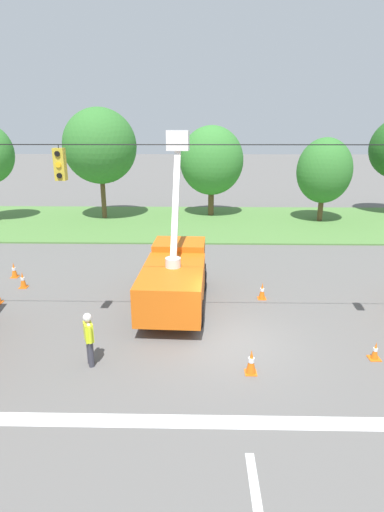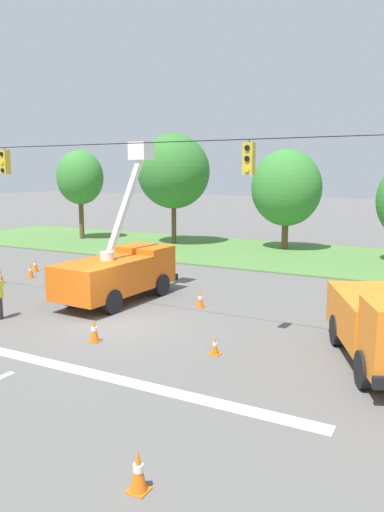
{
  "view_description": "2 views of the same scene",
  "coord_description": "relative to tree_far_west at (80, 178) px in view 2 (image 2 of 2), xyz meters",
  "views": [
    {
      "loc": [
        -1.17,
        -12.27,
        7.1
      ],
      "look_at": [
        -1.5,
        4.1,
        1.79
      ],
      "focal_mm": 28.0,
      "sensor_mm": 36.0,
      "label": 1
    },
    {
      "loc": [
        10.87,
        -14.38,
        5.61
      ],
      "look_at": [
        2.31,
        1.51,
        2.58
      ],
      "focal_mm": 35.0,
      "sensor_mm": 36.0,
      "label": 2
    }
  ],
  "objects": [
    {
      "name": "traffic_cone_near_bucket",
      "position": [
        18.69,
        -14.36,
        -4.82
      ],
      "size": [
        0.36,
        0.36,
        0.74
      ],
      "color": "orange",
      "rests_on": "ground"
    },
    {
      "name": "traffic_cone_far_right",
      "position": [
        23.36,
        -25.76,
        -4.79
      ],
      "size": [
        0.36,
        0.36,
        0.8
      ],
      "color": "orange",
      "rests_on": "ground"
    },
    {
      "name": "traffic_cone_lane_edge_a",
      "position": [
        6.82,
        -11.99,
        -4.8
      ],
      "size": [
        0.36,
        0.36,
        0.77
      ],
      "color": "orange",
      "rests_on": "ground"
    },
    {
      "name": "traffic_cone_foreground_left",
      "position": [
        7.45,
        -15.02,
        -4.8
      ],
      "size": [
        0.36,
        0.36,
        0.77
      ],
      "color": "orange",
      "rests_on": "ground"
    },
    {
      "name": "grass_verge",
      "position": [
        17.15,
        -0.03,
        -5.13
      ],
      "size": [
        56.0,
        12.0,
        0.1
      ],
      "primitive_type": "cube",
      "color": "#517F3D",
      "rests_on": "ground"
    },
    {
      "name": "tree_west",
      "position": [
        8.27,
        1.25,
        0.5
      ],
      "size": [
        5.59,
        5.59,
        8.55
      ],
      "color": "brown",
      "rests_on": "ground"
    },
    {
      "name": "signal_gantry",
      "position": [
        17.11,
        -18.04,
        -0.93
      ],
      "size": [
        26.2,
        0.33,
        7.2
      ],
      "color": "slate",
      "rests_on": "ground"
    },
    {
      "name": "utility_truck_bucket_lift",
      "position": [
        14.98,
        -14.99,
        -3.79
      ],
      "size": [
        2.64,
        6.26,
        6.97
      ],
      "color": "orange",
      "rests_on": "ground"
    },
    {
      "name": "ground_plane",
      "position": [
        17.15,
        -18.03,
        -5.18
      ],
      "size": [
        200.0,
        200.0,
        0.0
      ],
      "primitive_type": "plane",
      "color": "#605E5B"
    },
    {
      "name": "tree_far_west",
      "position": [
        0.0,
        0.0,
        0.0
      ],
      "size": [
        4.04,
        3.55,
        7.44
      ],
      "color": "brown",
      "rests_on": "ground"
    },
    {
      "name": "traffic_cone_mid_right",
      "position": [
        21.61,
        -19.01,
        -4.9
      ],
      "size": [
        0.36,
        0.36,
        0.6
      ],
      "color": "orange",
      "rests_on": "ground"
    },
    {
      "name": "traffic_cone_foreground_right",
      "position": [
        7.82,
        -13.3,
        -4.8
      ],
      "size": [
        0.36,
        0.36,
        0.76
      ],
      "color": "orange",
      "rests_on": "ground"
    },
    {
      "name": "tree_centre",
      "position": [
        16.89,
        2.5,
        -0.68
      ],
      "size": [
        5.09,
        4.34,
        7.25
      ],
      "color": "brown",
      "rests_on": "ground"
    },
    {
      "name": "traffic_cone_lane_edge_b",
      "position": [
        17.55,
        -19.87,
        -4.78
      ],
      "size": [
        0.36,
        0.36,
        0.8
      ],
      "color": "orange",
      "rests_on": "ground"
    }
  ]
}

